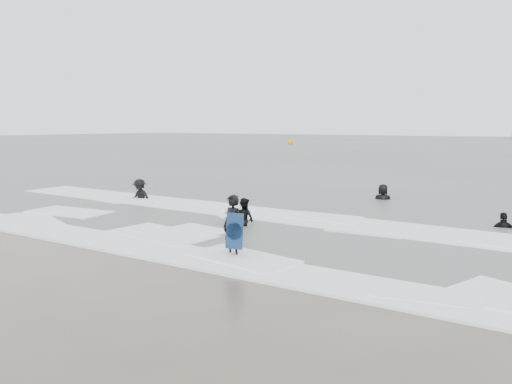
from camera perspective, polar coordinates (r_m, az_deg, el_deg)
The scene contains 10 objects.
ground at distance 15.48m, azimuth -10.35°, elevation -6.10°, with size 320.00×320.00×0.00m, color brown.
sea at distance 91.46m, azimuth 27.07°, elevation 4.58°, with size 320.00×320.00×0.00m, color #47544C.
surfer_centre at distance 13.91m, azimuth -2.68°, elevation -7.56°, with size 0.65×0.43×1.79m, color black.
surfer_wading at distance 18.10m, azimuth -1.34°, elevation -3.98°, with size 0.78×0.61×1.61m, color black.
surfer_breaker at distance 25.12m, azimuth -13.10°, elevation -0.89°, with size 1.22×0.70×1.88m, color black.
surfer_right_near at distance 19.79m, azimuth 26.43°, elevation -3.78°, with size 1.02×0.42×1.74m, color black.
surfer_right_far at distance 25.13m, azimuth 14.29°, elevation -0.93°, with size 0.95×0.62×1.95m, color black.
surf_foam at distance 18.25m, azimuth -2.26°, elevation -3.75°, with size 30.03×9.06×0.09m.
bodyboards at distance 16.52m, azimuth 9.20°, elevation -3.43°, with size 9.57×9.52×1.25m.
buoy at distance 93.79m, azimuth 3.97°, elevation 5.67°, with size 1.00×1.00×1.65m.
Camera 1 is at (10.49, -10.79, 3.65)m, focal length 35.00 mm.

